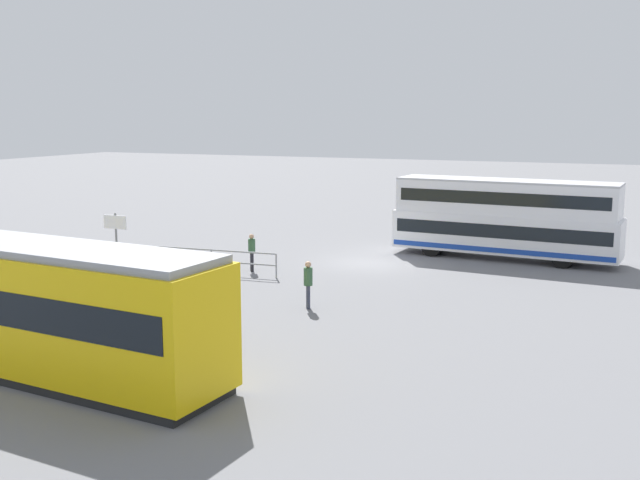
{
  "coord_description": "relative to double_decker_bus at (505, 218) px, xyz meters",
  "views": [
    {
      "loc": [
        -11.4,
        32.93,
        6.96
      ],
      "look_at": [
        0.12,
        5.91,
        2.01
      ],
      "focal_mm": 42.12,
      "sensor_mm": 36.0,
      "label": 1
    }
  ],
  "objects": [
    {
      "name": "pedestrian_railing",
      "position": [
        11.3,
        8.54,
        -1.24
      ],
      "size": [
        6.22,
        0.52,
        1.08
      ],
      "color": "gray",
      "rests_on": "ground"
    },
    {
      "name": "ground_plane",
      "position": [
        5.55,
        3.6,
        -1.97
      ],
      "size": [
        160.0,
        160.0,
        0.0
      ],
      "primitive_type": "plane",
      "color": "slate"
    },
    {
      "name": "pedestrian_near_railing",
      "position": [
        9.88,
        7.41,
        -1.0
      ],
      "size": [
        0.44,
        0.44,
        1.69
      ],
      "color": "black",
      "rests_on": "ground"
    },
    {
      "name": "double_decker_bus",
      "position": [
        0.0,
        0.0,
        0.0
      ],
      "size": [
        10.9,
        3.3,
        3.85
      ],
      "color": "white",
      "rests_on": "ground"
    },
    {
      "name": "info_sign",
      "position": [
        16.06,
        9.03,
        -0.21
      ],
      "size": [
        1.27,
        0.14,
        2.5
      ],
      "color": "slate",
      "rests_on": "ground"
    },
    {
      "name": "pedestrian_crossing",
      "position": [
        4.91,
        12.4,
        -0.97
      ],
      "size": [
        0.43,
        0.43,
        1.73
      ],
      "color": "#33384C",
      "rests_on": "ground"
    }
  ]
}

